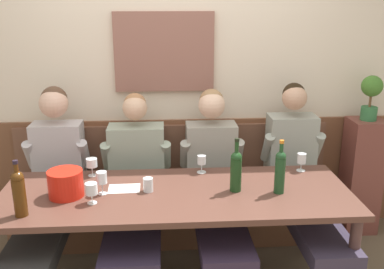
{
  "coord_description": "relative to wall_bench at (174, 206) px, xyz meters",
  "views": [
    {
      "loc": [
        -0.07,
        -2.51,
        1.95
      ],
      "look_at": [
        0.13,
        0.44,
        1.03
      ],
      "focal_mm": 41.12,
      "sensor_mm": 36.0,
      "label": 1
    }
  ],
  "objects": [
    {
      "name": "wood_wainscot_panel",
      "position": [
        0.0,
        0.21,
        0.21
      ],
      "size": [
        6.8,
        0.03,
        0.98
      ],
      "primitive_type": "cube",
      "color": "brown",
      "rests_on": "ground"
    },
    {
      "name": "wine_glass_near_bucket",
      "position": [
        0.2,
        -0.37,
        0.54
      ],
      "size": [
        0.07,
        0.07,
        0.13
      ],
      "color": "silver",
      "rests_on": "dining_table"
    },
    {
      "name": "person_left_seat",
      "position": [
        0.96,
        -0.35,
        0.36
      ],
      "size": [
        0.48,
        1.28,
        1.32
      ],
      "color": "#372E36",
      "rests_on": "ground"
    },
    {
      "name": "water_tumbler_left",
      "position": [
        -0.18,
        -0.67,
        0.5
      ],
      "size": [
        0.07,
        0.07,
        0.09
      ],
      "primitive_type": "cylinder",
      "color": "silver",
      "rests_on": "dining_table"
    },
    {
      "name": "person_center_right_seat",
      "position": [
        -0.9,
        -0.35,
        0.37
      ],
      "size": [
        0.49,
        1.28,
        1.31
      ],
      "color": "#313633",
      "rests_on": "ground"
    },
    {
      "name": "wine_bottle_clear_water",
      "position": [
        0.67,
        -0.75,
        0.61
      ],
      "size": [
        0.07,
        0.07,
        0.36
      ],
      "color": "#1B4020",
      "rests_on": "dining_table"
    },
    {
      "name": "ice_bucket",
      "position": [
        -0.7,
        -0.71,
        0.54
      ],
      "size": [
        0.22,
        0.22,
        0.17
      ],
      "primitive_type": "cylinder",
      "color": "red",
      "rests_on": "dining_table"
    },
    {
      "name": "wine_bottle_green_tall",
      "position": [
        0.39,
        -0.7,
        0.6
      ],
      "size": [
        0.08,
        0.08,
        0.36
      ],
      "color": "#193B19",
      "rests_on": "dining_table"
    },
    {
      "name": "wall_bench",
      "position": [
        0.0,
        0.0,
        0.0
      ],
      "size": [
        2.61,
        0.42,
        0.94
      ],
      "color": "brown",
      "rests_on": "ground"
    },
    {
      "name": "potted_plant",
      "position": [
        1.6,
        0.03,
        0.93
      ],
      "size": [
        0.17,
        0.17,
        0.37
      ],
      "color": "#316B3C",
      "rests_on": "corner_pedestal"
    },
    {
      "name": "dining_table",
      "position": [
        0.0,
        -0.69,
        0.38
      ],
      "size": [
        2.31,
        0.83,
        0.73
      ],
      "color": "#543329",
      "rests_on": "ground"
    },
    {
      "name": "wine_glass_mid_right",
      "position": [
        -0.59,
        -0.38,
        0.55
      ],
      "size": [
        0.08,
        0.08,
        0.13
      ],
      "color": "silver",
      "rests_on": "dining_table"
    },
    {
      "name": "corner_pedestal",
      "position": [
        1.6,
        0.03,
        0.22
      ],
      "size": [
        0.28,
        0.28,
        0.99
      ],
      "primitive_type": "cube",
      "color": "brown",
      "rests_on": "ground"
    },
    {
      "name": "tasting_sheet_left_guest",
      "position": [
        -0.34,
        -0.62,
        0.45
      ],
      "size": [
        0.21,
        0.15,
        0.0
      ],
      "primitive_type": "cube",
      "rotation": [
        0.0,
        0.0,
        0.02
      ],
      "color": "white",
      "rests_on": "dining_table"
    },
    {
      "name": "wine_glass_mid_left",
      "position": [
        0.93,
        -0.39,
        0.54
      ],
      "size": [
        0.07,
        0.07,
        0.13
      ],
      "color": "silver",
      "rests_on": "dining_table"
    },
    {
      "name": "person_right_seat",
      "position": [
        -0.29,
        -0.37,
        0.32
      ],
      "size": [
        0.54,
        1.28,
        1.25
      ],
      "color": "#292B41",
      "rests_on": "ground"
    },
    {
      "name": "wine_glass_center_rear",
      "position": [
        -0.48,
        -0.69,
        0.56
      ],
      "size": [
        0.07,
        0.07,
        0.15
      ],
      "color": "silver",
      "rests_on": "dining_table"
    },
    {
      "name": "room_wall_back",
      "position": [
        -0.0,
        0.26,
        1.12
      ],
      "size": [
        6.8,
        0.12,
        2.8
      ],
      "color": "beige",
      "rests_on": "ground"
    },
    {
      "name": "wine_bottle_amber_mid",
      "position": [
        -0.91,
        -0.96,
        0.6
      ],
      "size": [
        0.08,
        0.08,
        0.34
      ],
      "color": "#47260B",
      "rests_on": "dining_table"
    },
    {
      "name": "wine_glass_left_end",
      "position": [
        -0.52,
        -0.82,
        0.54
      ],
      "size": [
        0.08,
        0.08,
        0.13
      ],
      "color": "silver",
      "rests_on": "dining_table"
    },
    {
      "name": "person_center_left_seat",
      "position": [
        0.3,
        -0.36,
        0.34
      ],
      "size": [
        0.5,
        1.28,
        1.28
      ],
      "color": "#282941",
      "rests_on": "ground"
    }
  ]
}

